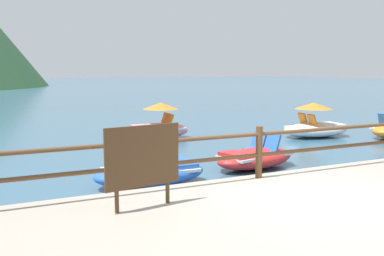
{
  "coord_description": "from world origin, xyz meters",
  "views": [
    {
      "loc": [
        -4.67,
        -5.09,
        2.35
      ],
      "look_at": [
        0.36,
        5.0,
        0.9
      ],
      "focal_mm": 41.98,
      "sensor_mm": 36.0,
      "label": 1
    }
  ],
  "objects_px": {
    "pedal_boat_3": "(151,173)",
    "pedal_boat_1": "(255,157)",
    "sign_board": "(143,158)",
    "pedal_boat_4": "(158,127)",
    "pedal_boat_2": "(316,126)"
  },
  "relations": [
    {
      "from": "sign_board",
      "to": "pedal_boat_3",
      "type": "distance_m",
      "value": 2.95
    },
    {
      "from": "pedal_boat_3",
      "to": "pedal_boat_4",
      "type": "height_order",
      "value": "pedal_boat_4"
    },
    {
      "from": "sign_board",
      "to": "pedal_boat_3",
      "type": "height_order",
      "value": "sign_board"
    },
    {
      "from": "pedal_boat_2",
      "to": "pedal_boat_3",
      "type": "xyz_separation_m",
      "value": [
        -7.72,
        -3.72,
        -0.14
      ]
    },
    {
      "from": "pedal_boat_3",
      "to": "pedal_boat_1",
      "type": "bearing_deg",
      "value": 7.8
    },
    {
      "from": "pedal_boat_1",
      "to": "pedal_boat_4",
      "type": "xyz_separation_m",
      "value": [
        -0.31,
        5.42,
        0.16
      ]
    },
    {
      "from": "sign_board",
      "to": "pedal_boat_1",
      "type": "xyz_separation_m",
      "value": [
        3.96,
        2.98,
        -0.87
      ]
    },
    {
      "from": "pedal_boat_3",
      "to": "pedal_boat_4",
      "type": "distance_m",
      "value": 6.34
    },
    {
      "from": "pedal_boat_2",
      "to": "pedal_boat_4",
      "type": "relative_size",
      "value": 1.14
    },
    {
      "from": "sign_board",
      "to": "pedal_boat_1",
      "type": "relative_size",
      "value": 0.48
    },
    {
      "from": "sign_board",
      "to": "pedal_boat_1",
      "type": "distance_m",
      "value": 5.03
    },
    {
      "from": "pedal_boat_1",
      "to": "pedal_boat_4",
      "type": "relative_size",
      "value": 1.07
    },
    {
      "from": "sign_board",
      "to": "pedal_boat_4",
      "type": "relative_size",
      "value": 0.52
    },
    {
      "from": "pedal_boat_2",
      "to": "pedal_boat_4",
      "type": "distance_m",
      "value": 5.59
    },
    {
      "from": "pedal_boat_4",
      "to": "sign_board",
      "type": "bearing_deg",
      "value": -113.49
    }
  ]
}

